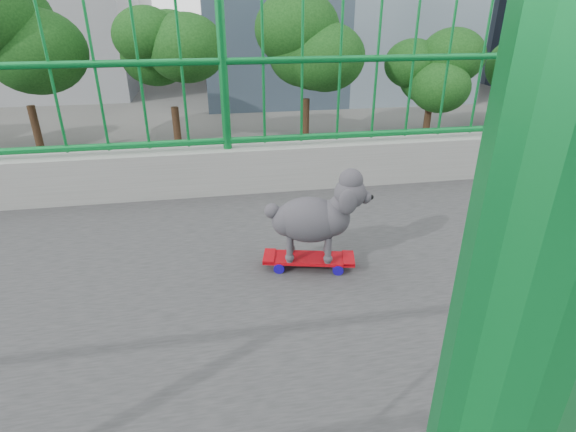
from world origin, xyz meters
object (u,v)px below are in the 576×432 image
(car_3, at_px, (169,208))
(car_4, at_px, (127,184))
(poodle, at_px, (315,216))
(car_2, at_px, (83,254))
(skateboard, at_px, (309,260))

(car_3, relative_size, car_4, 1.22)
(poodle, relative_size, car_2, 0.10)
(skateboard, distance_m, car_3, 16.70)
(car_3, bearing_deg, car_2, 140.70)
(car_3, height_order, car_4, car_3)
(poodle, xyz_separation_m, car_2, (-12.09, -4.89, -6.60))
(car_3, bearing_deg, car_4, 33.15)
(poodle, xyz_separation_m, car_3, (-15.29, -2.27, -6.56))
(skateboard, height_order, poodle, poodle)
(car_2, distance_m, car_3, 4.14)
(skateboard, xyz_separation_m, poodle, (0.01, 0.03, 0.24))
(poodle, bearing_deg, skateboard, -90.00)
(skateboard, bearing_deg, car_4, -153.50)
(poodle, bearing_deg, car_4, -153.43)
(skateboard, xyz_separation_m, car_2, (-12.09, -4.86, -6.37))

